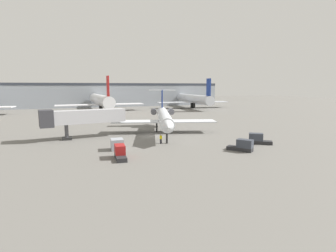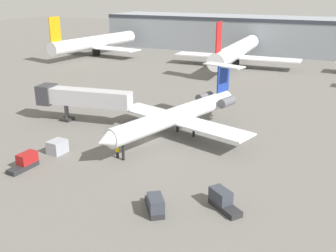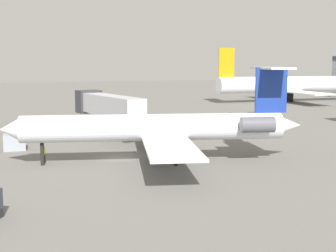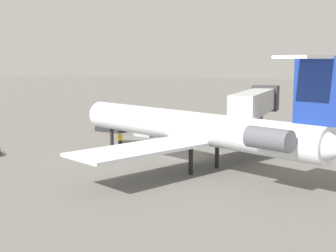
{
  "view_description": "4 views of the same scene",
  "coord_description": "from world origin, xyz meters",
  "px_view_note": "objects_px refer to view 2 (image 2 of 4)",
  "views": [
    {
      "loc": [
        -15.16,
        -52.47,
        10.2
      ],
      "look_at": [
        2.98,
        -1.49,
        2.15
      ],
      "focal_mm": 28.56,
      "sensor_mm": 36.0,
      "label": 1
    },
    {
      "loc": [
        25.68,
        -47.46,
        21.07
      ],
      "look_at": [
        3.32,
        -0.44,
        2.72
      ],
      "focal_mm": 41.87,
      "sensor_mm": 36.0,
      "label": 2
    },
    {
      "loc": [
        44.95,
        -13.35,
        9.67
      ],
      "look_at": [
        3.08,
        4.01,
        3.51
      ],
      "focal_mm": 49.11,
      "sensor_mm": 36.0,
      "label": 3
    },
    {
      "loc": [
        37.28,
        20.44,
        8.93
      ],
      "look_at": [
        4.44,
        1.06,
        3.58
      ],
      "focal_mm": 48.97,
      "sensor_mm": 36.0,
      "label": 4
    }
  ],
  "objects_px": {
    "baggage_tug_trailing": "(25,162)",
    "jet_bridge": "(78,97)",
    "regional_jet": "(181,114)",
    "baggage_tug_spare": "(223,200)",
    "baggage_tug_lead": "(155,205)",
    "parked_airliner_west_end": "(95,43)",
    "parked_airliner_west_mid": "(236,51)",
    "cargo_container_uld": "(57,147)",
    "ground_crew_marshaller": "(117,152)"
  },
  "relations": [
    {
      "from": "baggage_tug_trailing",
      "to": "baggage_tug_spare",
      "type": "bearing_deg",
      "value": 3.57
    },
    {
      "from": "baggage_tug_lead",
      "to": "parked_airliner_west_mid",
      "type": "bearing_deg",
      "value": 100.43
    },
    {
      "from": "ground_crew_marshaller",
      "to": "jet_bridge",
      "type": "bearing_deg",
      "value": 144.13
    },
    {
      "from": "regional_jet",
      "to": "cargo_container_uld",
      "type": "xyz_separation_m",
      "value": [
        -12.47,
        -13.08,
        -2.65
      ]
    },
    {
      "from": "jet_bridge",
      "to": "ground_crew_marshaller",
      "type": "xyz_separation_m",
      "value": [
        13.65,
        -9.87,
        -3.37
      ]
    },
    {
      "from": "jet_bridge",
      "to": "baggage_tug_spare",
      "type": "bearing_deg",
      "value": -27.91
    },
    {
      "from": "baggage_tug_lead",
      "to": "jet_bridge",
      "type": "bearing_deg",
      "value": 141.08
    },
    {
      "from": "baggage_tug_trailing",
      "to": "jet_bridge",
      "type": "bearing_deg",
      "value": 106.24
    },
    {
      "from": "parked_airliner_west_end",
      "to": "parked_airliner_west_mid",
      "type": "relative_size",
      "value": 0.91
    },
    {
      "from": "regional_jet",
      "to": "baggage_tug_lead",
      "type": "distance_m",
      "value": 21.69
    },
    {
      "from": "baggage_tug_trailing",
      "to": "parked_airliner_west_mid",
      "type": "distance_m",
      "value": 75.9
    },
    {
      "from": "jet_bridge",
      "to": "parked_airliner_west_mid",
      "type": "distance_m",
      "value": 59.07
    },
    {
      "from": "baggage_tug_lead",
      "to": "parked_airliner_west_end",
      "type": "height_order",
      "value": "parked_airliner_west_end"
    },
    {
      "from": "baggage_tug_trailing",
      "to": "regional_jet",
      "type": "bearing_deg",
      "value": 55.15
    },
    {
      "from": "regional_jet",
      "to": "parked_airliner_west_end",
      "type": "bearing_deg",
      "value": 134.5
    },
    {
      "from": "jet_bridge",
      "to": "parked_airliner_west_end",
      "type": "height_order",
      "value": "parked_airliner_west_end"
    },
    {
      "from": "baggage_tug_trailing",
      "to": "parked_airliner_west_mid",
      "type": "relative_size",
      "value": 0.1
    },
    {
      "from": "regional_jet",
      "to": "ground_crew_marshaller",
      "type": "distance_m",
      "value": 12.07
    },
    {
      "from": "ground_crew_marshaller",
      "to": "parked_airliner_west_mid",
      "type": "height_order",
      "value": "parked_airliner_west_mid"
    },
    {
      "from": "jet_bridge",
      "to": "baggage_tug_lead",
      "type": "xyz_separation_m",
      "value": [
        24.18,
        -19.53,
        -3.39
      ]
    },
    {
      "from": "baggage_tug_trailing",
      "to": "baggage_tug_spare",
      "type": "height_order",
      "value": "same"
    },
    {
      "from": "baggage_tug_spare",
      "to": "parked_airliner_west_end",
      "type": "bearing_deg",
      "value": 132.59
    },
    {
      "from": "parked_airliner_west_end",
      "to": "cargo_container_uld",
      "type": "bearing_deg",
      "value": -58.3
    },
    {
      "from": "jet_bridge",
      "to": "parked_airliner_west_end",
      "type": "distance_m",
      "value": 68.45
    },
    {
      "from": "ground_crew_marshaller",
      "to": "regional_jet",
      "type": "bearing_deg",
      "value": 68.54
    },
    {
      "from": "parked_airliner_west_end",
      "to": "parked_airliner_west_mid",
      "type": "bearing_deg",
      "value": 1.07
    },
    {
      "from": "jet_bridge",
      "to": "parked_airliner_west_end",
      "type": "relative_size",
      "value": 0.43
    },
    {
      "from": "baggage_tug_lead",
      "to": "ground_crew_marshaller",
      "type": "bearing_deg",
      "value": 137.49
    },
    {
      "from": "regional_jet",
      "to": "baggage_tug_spare",
      "type": "xyz_separation_m",
      "value": [
        12.01,
        -16.94,
        -2.72
      ]
    },
    {
      "from": "baggage_tug_spare",
      "to": "cargo_container_uld",
      "type": "xyz_separation_m",
      "value": [
        -24.48,
        3.87,
        0.06
      ]
    },
    {
      "from": "parked_airliner_west_mid",
      "to": "parked_airliner_west_end",
      "type": "bearing_deg",
      "value": -178.93
    },
    {
      "from": "parked_airliner_west_end",
      "to": "baggage_tug_spare",
      "type": "bearing_deg",
      "value": -47.41
    },
    {
      "from": "baggage_tug_trailing",
      "to": "baggage_tug_lead",
      "type": "bearing_deg",
      "value": -6.28
    },
    {
      "from": "jet_bridge",
      "to": "baggage_tug_trailing",
      "type": "height_order",
      "value": "jet_bridge"
    },
    {
      "from": "baggage_tug_lead",
      "to": "parked_airliner_west_mid",
      "type": "distance_m",
      "value": 79.15
    },
    {
      "from": "regional_jet",
      "to": "parked_airliner_west_mid",
      "type": "distance_m",
      "value": 57.74
    },
    {
      "from": "baggage_tug_spare",
      "to": "baggage_tug_trailing",
      "type": "bearing_deg",
      "value": -176.43
    },
    {
      "from": "regional_jet",
      "to": "baggage_tug_lead",
      "type": "xyz_separation_m",
      "value": [
        6.23,
        -20.6,
        -2.72
      ]
    },
    {
      "from": "jet_bridge",
      "to": "ground_crew_marshaller",
      "type": "distance_m",
      "value": 17.18
    },
    {
      "from": "cargo_container_uld",
      "to": "parked_airliner_west_end",
      "type": "bearing_deg",
      "value": 121.7
    },
    {
      "from": "cargo_container_uld",
      "to": "parked_airliner_west_end",
      "type": "xyz_separation_m",
      "value": [
        -42.84,
        69.36,
        3.41
      ]
    },
    {
      "from": "regional_jet",
      "to": "jet_bridge",
      "type": "bearing_deg",
      "value": -176.58
    },
    {
      "from": "regional_jet",
      "to": "ground_crew_marshaller",
      "type": "height_order",
      "value": "regional_jet"
    },
    {
      "from": "regional_jet",
      "to": "baggage_tug_spare",
      "type": "height_order",
      "value": "regional_jet"
    },
    {
      "from": "regional_jet",
      "to": "parked_airliner_west_mid",
      "type": "xyz_separation_m",
      "value": [
        -8.09,
        57.16,
        0.94
      ]
    },
    {
      "from": "ground_crew_marshaller",
      "to": "parked_airliner_west_end",
      "type": "bearing_deg",
      "value": 127.19
    },
    {
      "from": "baggage_tug_trailing",
      "to": "cargo_container_uld",
      "type": "relative_size",
      "value": 1.63
    },
    {
      "from": "parked_airliner_west_mid",
      "to": "cargo_container_uld",
      "type": "bearing_deg",
      "value": -93.57
    },
    {
      "from": "cargo_container_uld",
      "to": "jet_bridge",
      "type": "bearing_deg",
      "value": 114.56
    },
    {
      "from": "regional_jet",
      "to": "baggage_tug_trailing",
      "type": "xyz_separation_m",
      "value": [
        -12.88,
        -18.5,
        -2.72
      ]
    }
  ]
}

